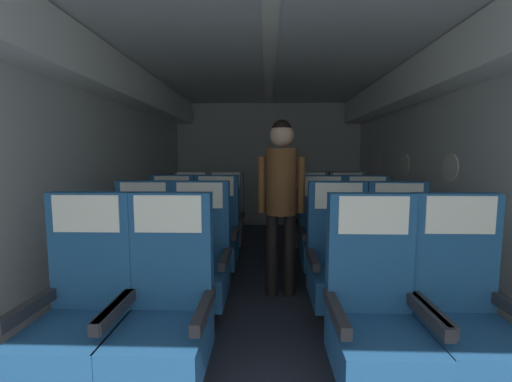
{
  "coord_description": "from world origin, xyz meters",
  "views": [
    {
      "loc": [
        -0.02,
        -0.09,
        1.29
      ],
      "look_at": [
        -0.15,
        3.8,
        0.88
      ],
      "focal_mm": 23.28,
      "sensor_mm": 36.0,
      "label": 1
    }
  ],
  "objects": [
    {
      "name": "flight_attendant",
      "position": [
        0.11,
        2.91,
        1.0
      ],
      "size": [
        0.43,
        0.28,
        1.61
      ],
      "rotation": [
        0.0,
        0.0,
        0.05
      ],
      "color": "black",
      "rests_on": "ground"
    },
    {
      "name": "fuselage_shell",
      "position": [
        0.0,
        3.31,
        1.64
      ],
      "size": [
        3.51,
        6.12,
        2.31
      ],
      "color": "silver",
      "rests_on": "ground"
    },
    {
      "name": "seat_b_left_window",
      "position": [
        -0.99,
        2.37,
        0.46
      ],
      "size": [
        0.48,
        0.51,
        1.1
      ],
      "color": "#38383D",
      "rests_on": "ground"
    },
    {
      "name": "seat_a_left_aisle",
      "position": [
        -0.55,
        1.54,
        0.46
      ],
      "size": [
        0.48,
        0.51,
        1.1
      ],
      "color": "#38383D",
      "rests_on": "ground"
    },
    {
      "name": "seat_b_right_aisle",
      "position": [
        0.99,
        2.36,
        0.46
      ],
      "size": [
        0.48,
        0.51,
        1.1
      ],
      "color": "#38383D",
      "rests_on": "ground"
    },
    {
      "name": "seat_a_right_aisle",
      "position": [
        0.99,
        1.56,
        0.46
      ],
      "size": [
        0.48,
        0.51,
        1.1
      ],
      "color": "#38383D",
      "rests_on": "ground"
    },
    {
      "name": "seat_d_left_window",
      "position": [
        -0.99,
        4.02,
        0.46
      ],
      "size": [
        0.48,
        0.51,
        1.1
      ],
      "color": "#38383D",
      "rests_on": "ground"
    },
    {
      "name": "seat_d_left_aisle",
      "position": [
        -0.55,
        4.03,
        0.46
      ],
      "size": [
        0.48,
        0.51,
        1.1
      ],
      "color": "#38383D",
      "rests_on": "ground"
    },
    {
      "name": "seat_b_left_aisle",
      "position": [
        -0.55,
        2.37,
        0.46
      ],
      "size": [
        0.48,
        0.51,
        1.1
      ],
      "color": "#38383D",
      "rests_on": "ground"
    },
    {
      "name": "seat_a_left_window",
      "position": [
        -0.99,
        1.53,
        0.46
      ],
      "size": [
        0.48,
        0.51,
        1.1
      ],
      "color": "#38383D",
      "rests_on": "ground"
    },
    {
      "name": "ground",
      "position": [
        0.0,
        3.03,
        -0.01
      ],
      "size": [
        3.63,
        6.47,
        0.02
      ],
      "primitive_type": "cube",
      "color": "#2D3342"
    },
    {
      "name": "seat_d_right_window",
      "position": [
        0.53,
        4.01,
        0.46
      ],
      "size": [
        0.48,
        0.51,
        1.1
      ],
      "color": "#38383D",
      "rests_on": "ground"
    },
    {
      "name": "seat_b_right_window",
      "position": [
        0.53,
        2.37,
        0.46
      ],
      "size": [
        0.48,
        0.51,
        1.1
      ],
      "color": "#38383D",
      "rests_on": "ground"
    },
    {
      "name": "seat_a_right_window",
      "position": [
        0.53,
        1.53,
        0.46
      ],
      "size": [
        0.48,
        0.51,
        1.1
      ],
      "color": "#38383D",
      "rests_on": "ground"
    },
    {
      "name": "seat_c_right_aisle",
      "position": [
        0.99,
        3.18,
        0.46
      ],
      "size": [
        0.48,
        0.51,
        1.1
      ],
      "color": "#38383D",
      "rests_on": "ground"
    },
    {
      "name": "seat_c_right_window",
      "position": [
        0.55,
        3.18,
        0.46
      ],
      "size": [
        0.48,
        0.51,
        1.1
      ],
      "color": "#38383D",
      "rests_on": "ground"
    },
    {
      "name": "seat_c_left_aisle",
      "position": [
        -0.54,
        3.18,
        0.46
      ],
      "size": [
        0.48,
        0.51,
        1.1
      ],
      "color": "#38383D",
      "rests_on": "ground"
    },
    {
      "name": "seat_c_left_window",
      "position": [
        -1.0,
        3.19,
        0.46
      ],
      "size": [
        0.48,
        0.51,
        1.1
      ],
      "color": "#38383D",
      "rests_on": "ground"
    },
    {
      "name": "seat_d_right_aisle",
      "position": [
        1.0,
        4.01,
        0.46
      ],
      "size": [
        0.48,
        0.51,
        1.1
      ],
      "color": "#38383D",
      "rests_on": "ground"
    }
  ]
}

